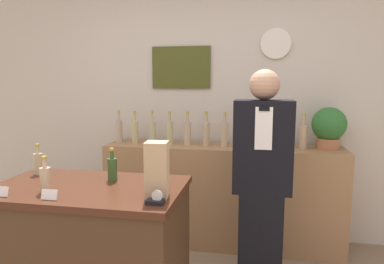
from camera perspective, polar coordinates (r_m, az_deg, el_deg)
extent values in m
cube|color=beige|center=(3.45, 1.51, 5.02)|extent=(5.20, 0.06, 2.70)
cube|color=#42471A|center=(3.44, -1.83, 10.71)|extent=(0.58, 0.02, 0.41)
cylinder|color=white|center=(3.38, 13.79, 14.12)|extent=(0.28, 0.03, 0.28)
cube|color=#9E754C|center=(3.32, 4.96, -10.50)|extent=(2.21, 0.42, 0.96)
cube|color=#422B19|center=(2.36, -16.52, -19.89)|extent=(1.12, 0.66, 0.89)
cube|color=#422113|center=(2.18, -17.01, -9.07)|extent=(1.15, 0.69, 0.04)
cube|color=black|center=(2.72, 11.25, -17.24)|extent=(0.31, 0.25, 0.76)
cube|color=black|center=(2.50, 11.70, -2.35)|extent=(0.41, 0.25, 0.66)
cube|color=white|center=(2.35, 11.85, 0.57)|extent=(0.12, 0.01, 0.29)
cube|color=black|center=(2.34, 11.95, 3.78)|extent=(0.07, 0.01, 0.03)
sphere|color=tan|center=(2.46, 12.00, 7.73)|extent=(0.21, 0.21, 0.21)
cylinder|color=#B27047|center=(3.27, 21.71, -1.81)|extent=(0.19, 0.19, 0.10)
sphere|color=#2D6B2D|center=(3.24, 21.88, 1.25)|extent=(0.30, 0.30, 0.30)
cube|color=tan|center=(1.86, -5.86, -6.25)|extent=(0.13, 0.13, 0.30)
cube|color=black|center=(1.79, -6.17, -11.49)|extent=(0.09, 0.06, 0.02)
cylinder|color=silver|center=(1.78, -5.81, -10.51)|extent=(0.06, 0.02, 0.06)
cube|color=white|center=(2.16, -29.27, -8.63)|extent=(0.09, 0.02, 0.06)
cube|color=white|center=(1.99, -22.67, -9.61)|extent=(0.09, 0.02, 0.06)
cylinder|color=tan|center=(2.54, -24.21, -4.87)|extent=(0.06, 0.06, 0.14)
cylinder|color=tan|center=(2.52, -24.34, -2.75)|extent=(0.02, 0.02, 0.05)
cylinder|color=#B29933|center=(2.52, -24.38, -2.00)|extent=(0.03, 0.03, 0.02)
cylinder|color=tan|center=(2.11, -23.22, -7.37)|extent=(0.06, 0.06, 0.14)
cylinder|color=tan|center=(2.09, -23.37, -4.83)|extent=(0.02, 0.02, 0.05)
cylinder|color=#B29933|center=(2.08, -23.42, -3.93)|extent=(0.03, 0.03, 0.02)
cylinder|color=#315225|center=(2.23, -13.13, -6.10)|extent=(0.06, 0.06, 0.14)
cylinder|color=#315225|center=(2.21, -13.21, -3.69)|extent=(0.02, 0.02, 0.05)
cylinder|color=#B29933|center=(2.20, -13.24, -2.84)|extent=(0.03, 0.03, 0.02)
cylinder|color=tan|center=(3.45, -12.05, 0.08)|extent=(0.07, 0.07, 0.22)
cylinder|color=tan|center=(3.43, -12.12, 2.51)|extent=(0.03, 0.03, 0.08)
cylinder|color=#B29933|center=(3.43, -12.14, 3.35)|extent=(0.03, 0.03, 0.03)
cylinder|color=tan|center=(3.36, -9.48, -0.06)|extent=(0.07, 0.07, 0.22)
cylinder|color=tan|center=(3.34, -9.54, 2.43)|extent=(0.03, 0.03, 0.08)
cylinder|color=#B29933|center=(3.34, -9.56, 3.30)|extent=(0.03, 0.03, 0.03)
cylinder|color=tan|center=(3.31, -6.63, -0.13)|extent=(0.07, 0.07, 0.22)
cylinder|color=tan|center=(3.29, -6.67, 2.40)|extent=(0.03, 0.03, 0.08)
cylinder|color=#B29933|center=(3.28, -6.69, 3.28)|extent=(0.03, 0.03, 0.03)
cylinder|color=tan|center=(3.25, -3.74, -0.23)|extent=(0.07, 0.07, 0.22)
cylinder|color=tan|center=(3.24, -3.77, 2.34)|extent=(0.03, 0.03, 0.08)
cylinder|color=#B29933|center=(3.23, -3.78, 3.24)|extent=(0.03, 0.03, 0.03)
cylinder|color=tan|center=(3.21, -0.75, -0.33)|extent=(0.07, 0.07, 0.22)
cylinder|color=tan|center=(3.19, -0.76, 2.28)|extent=(0.03, 0.03, 0.08)
cylinder|color=#B29933|center=(3.19, -0.76, 3.19)|extent=(0.03, 0.03, 0.03)
cylinder|color=tan|center=(3.20, 2.37, -0.36)|extent=(0.07, 0.07, 0.22)
cylinder|color=tan|center=(3.18, 2.39, 2.25)|extent=(0.03, 0.03, 0.08)
cylinder|color=#B29933|center=(3.18, 2.39, 3.17)|extent=(0.03, 0.03, 0.03)
cylinder|color=tan|center=(3.16, 5.45, -0.49)|extent=(0.07, 0.07, 0.22)
cylinder|color=tan|center=(3.15, 5.48, 2.15)|extent=(0.03, 0.03, 0.08)
cylinder|color=#B29933|center=(3.14, 5.50, 3.08)|extent=(0.03, 0.03, 0.03)
cylinder|color=tan|center=(3.17, 8.61, -0.53)|extent=(0.07, 0.07, 0.22)
cylinder|color=tan|center=(3.15, 8.66, 2.11)|extent=(0.03, 0.03, 0.08)
cylinder|color=#B29933|center=(3.15, 8.68, 3.03)|extent=(0.03, 0.03, 0.03)
cylinder|color=tan|center=(3.15, 11.75, -0.65)|extent=(0.07, 0.07, 0.22)
cylinder|color=tan|center=(3.14, 11.83, 2.00)|extent=(0.03, 0.03, 0.08)
cylinder|color=#B29933|center=(3.13, 11.86, 2.92)|extent=(0.03, 0.03, 0.03)
cylinder|color=tan|center=(3.18, 14.88, -0.69)|extent=(0.07, 0.07, 0.22)
cylinder|color=tan|center=(3.16, 14.98, 1.94)|extent=(0.03, 0.03, 0.08)
cylinder|color=#B29933|center=(3.16, 15.01, 2.86)|extent=(0.03, 0.03, 0.03)
cylinder|color=tan|center=(3.19, 18.02, -0.80)|extent=(0.07, 0.07, 0.22)
cylinder|color=tan|center=(3.17, 18.13, 1.83)|extent=(0.03, 0.03, 0.08)
cylinder|color=#B29933|center=(3.16, 18.17, 2.74)|extent=(0.03, 0.03, 0.03)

